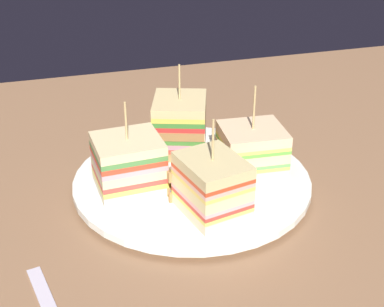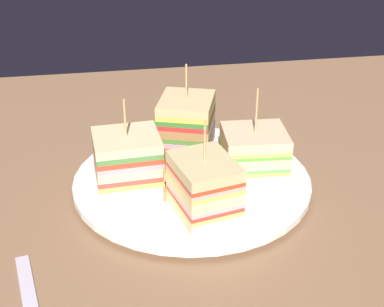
% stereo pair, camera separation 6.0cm
% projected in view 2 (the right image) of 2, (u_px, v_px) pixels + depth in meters
% --- Properties ---
extents(ground_plane, '(1.07, 0.81, 0.02)m').
position_uv_depth(ground_plane, '(192.00, 195.00, 0.63)').
color(ground_plane, '#896243').
extents(plate, '(0.26, 0.26, 0.01)m').
position_uv_depth(plate, '(192.00, 182.00, 0.62)').
color(plate, white).
rests_on(plate, ground_plane).
extents(sandwich_wedge_0, '(0.07, 0.08, 0.10)m').
position_uv_depth(sandwich_wedge_0, '(201.00, 187.00, 0.54)').
color(sandwich_wedge_0, beige).
rests_on(sandwich_wedge_0, plate).
extents(sandwich_wedge_1, '(0.07, 0.07, 0.10)m').
position_uv_depth(sandwich_wedge_1, '(254.00, 153.00, 0.62)').
color(sandwich_wedge_1, beige).
rests_on(sandwich_wedge_1, plate).
extents(sandwich_wedge_2, '(0.08, 0.08, 0.11)m').
position_uv_depth(sandwich_wedge_2, '(186.00, 124.00, 0.66)').
color(sandwich_wedge_2, beige).
rests_on(sandwich_wedge_2, plate).
extents(sandwich_wedge_3, '(0.07, 0.07, 0.10)m').
position_uv_depth(sandwich_wedge_3, '(128.00, 161.00, 0.59)').
color(sandwich_wedge_3, beige).
rests_on(sandwich_wedge_3, plate).
extents(chip_pile, '(0.06, 0.06, 0.02)m').
position_uv_depth(chip_pile, '(184.00, 174.00, 0.61)').
color(chip_pile, '#EBC468').
rests_on(chip_pile, plate).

